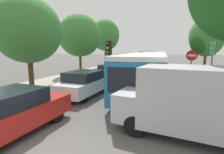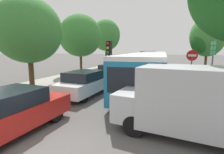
{
  "view_description": "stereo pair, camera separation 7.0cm",
  "coord_description": "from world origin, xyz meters",
  "px_view_note": "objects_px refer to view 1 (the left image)",
  "views": [
    {
      "loc": [
        3.69,
        -3.32,
        2.86
      ],
      "look_at": [
        0.2,
        6.54,
        1.2
      ],
      "focal_mm": 28.0,
      "sensor_mm": 36.0,
      "label": 1
    },
    {
      "loc": [
        3.75,
        -3.3,
        2.86
      ],
      "look_at": [
        0.2,
        6.54,
        1.2
      ],
      "focal_mm": 28.0,
      "sensor_mm": 36.0,
      "label": 2
    }
  ],
  "objects_px": {
    "traffic_light": "(109,55)",
    "white_van": "(199,100)",
    "tree_left_far": "(80,37)",
    "tree_right_mid": "(206,37)",
    "city_bus_rear": "(148,56)",
    "queued_car_blue": "(125,67)",
    "queued_car_white": "(84,83)",
    "articulated_bus": "(149,65)",
    "no_entry_sign": "(191,64)",
    "queued_car_green": "(135,64)",
    "queued_car_tan": "(112,73)",
    "tree_left_mid": "(28,31)",
    "queued_car_red": "(9,112)",
    "direction_sign_post": "(213,53)",
    "tree_left_distant": "(105,36)"
  },
  "relations": [
    {
      "from": "traffic_light",
      "to": "no_entry_sign",
      "type": "relative_size",
      "value": 1.21
    },
    {
      "from": "city_bus_rear",
      "to": "queued_car_blue",
      "type": "height_order",
      "value": "city_bus_rear"
    },
    {
      "from": "queued_car_red",
      "to": "tree_left_far",
      "type": "height_order",
      "value": "tree_left_far"
    },
    {
      "from": "white_van",
      "to": "no_entry_sign",
      "type": "bearing_deg",
      "value": -86.0
    },
    {
      "from": "queued_car_red",
      "to": "direction_sign_post",
      "type": "relative_size",
      "value": 1.23
    },
    {
      "from": "city_bus_rear",
      "to": "queued_car_green",
      "type": "bearing_deg",
      "value": 175.09
    },
    {
      "from": "articulated_bus",
      "to": "queued_car_green",
      "type": "distance_m",
      "value": 10.89
    },
    {
      "from": "tree_right_mid",
      "to": "city_bus_rear",
      "type": "bearing_deg",
      "value": 115.09
    },
    {
      "from": "queued_car_green",
      "to": "tree_left_far",
      "type": "distance_m",
      "value": 10.47
    },
    {
      "from": "queued_car_white",
      "to": "queued_car_blue",
      "type": "distance_m",
      "value": 10.49
    },
    {
      "from": "queued_car_white",
      "to": "articulated_bus",
      "type": "bearing_deg",
      "value": -25.49
    },
    {
      "from": "queued_car_white",
      "to": "traffic_light",
      "type": "height_order",
      "value": "traffic_light"
    },
    {
      "from": "queued_car_red",
      "to": "tree_left_distant",
      "type": "distance_m",
      "value": 21.98
    },
    {
      "from": "traffic_light",
      "to": "tree_left_far",
      "type": "bearing_deg",
      "value": -121.93
    },
    {
      "from": "queued_car_white",
      "to": "white_van",
      "type": "relative_size",
      "value": 0.87
    },
    {
      "from": "articulated_bus",
      "to": "queued_car_white",
      "type": "height_order",
      "value": "articulated_bus"
    },
    {
      "from": "white_van",
      "to": "tree_right_mid",
      "type": "relative_size",
      "value": 0.82
    },
    {
      "from": "queued_car_blue",
      "to": "traffic_light",
      "type": "xyz_separation_m",
      "value": [
        1.4,
        -9.15,
        1.77
      ]
    },
    {
      "from": "queued_car_green",
      "to": "queued_car_white",
      "type": "bearing_deg",
      "value": -176.42
    },
    {
      "from": "queued_car_red",
      "to": "tree_left_distant",
      "type": "height_order",
      "value": "tree_left_distant"
    },
    {
      "from": "city_bus_rear",
      "to": "traffic_light",
      "type": "height_order",
      "value": "traffic_light"
    },
    {
      "from": "traffic_light",
      "to": "queued_car_tan",
      "type": "bearing_deg",
      "value": -148.41
    },
    {
      "from": "queued_car_tan",
      "to": "queued_car_blue",
      "type": "xyz_separation_m",
      "value": [
        -0.23,
        5.19,
        -0.04
      ]
    },
    {
      "from": "queued_car_white",
      "to": "tree_left_far",
      "type": "bearing_deg",
      "value": 33.93
    },
    {
      "from": "city_bus_rear",
      "to": "queued_car_blue",
      "type": "distance_m",
      "value": 18.58
    },
    {
      "from": "direction_sign_post",
      "to": "tree_left_far",
      "type": "height_order",
      "value": "tree_left_far"
    },
    {
      "from": "city_bus_rear",
      "to": "white_van",
      "type": "distance_m",
      "value": 33.12
    },
    {
      "from": "queued_car_tan",
      "to": "articulated_bus",
      "type": "bearing_deg",
      "value": -75.62
    },
    {
      "from": "direction_sign_post",
      "to": "tree_left_far",
      "type": "xyz_separation_m",
      "value": [
        -12.22,
        2.51,
        1.62
      ]
    },
    {
      "from": "queued_car_green",
      "to": "traffic_light",
      "type": "xyz_separation_m",
      "value": [
        1.39,
        -14.93,
        1.75
      ]
    },
    {
      "from": "queued_car_tan",
      "to": "tree_left_mid",
      "type": "relative_size",
      "value": 0.71
    },
    {
      "from": "white_van",
      "to": "traffic_light",
      "type": "relative_size",
      "value": 1.52
    },
    {
      "from": "articulated_bus",
      "to": "traffic_light",
      "type": "height_order",
      "value": "traffic_light"
    },
    {
      "from": "queued_car_green",
      "to": "white_van",
      "type": "xyz_separation_m",
      "value": [
        6.29,
        -19.76,
        0.49
      ]
    },
    {
      "from": "white_van",
      "to": "tree_right_mid",
      "type": "xyz_separation_m",
      "value": [
        2.18,
        14.75,
        2.85
      ]
    },
    {
      "from": "no_entry_sign",
      "to": "city_bus_rear",
      "type": "bearing_deg",
      "value": -166.16
    },
    {
      "from": "articulated_bus",
      "to": "queued_car_tan",
      "type": "relative_size",
      "value": 3.87
    },
    {
      "from": "queued_car_white",
      "to": "white_van",
      "type": "height_order",
      "value": "white_van"
    },
    {
      "from": "queued_car_white",
      "to": "tree_left_distant",
      "type": "relative_size",
      "value": 0.61
    },
    {
      "from": "queued_car_tan",
      "to": "queued_car_blue",
      "type": "distance_m",
      "value": 5.19
    },
    {
      "from": "white_van",
      "to": "articulated_bus",
      "type": "bearing_deg",
      "value": -67.09
    },
    {
      "from": "queued_car_white",
      "to": "direction_sign_post",
      "type": "bearing_deg",
      "value": -55.75
    },
    {
      "from": "tree_left_mid",
      "to": "queued_car_red",
      "type": "bearing_deg",
      "value": -51.95
    },
    {
      "from": "traffic_light",
      "to": "white_van",
      "type": "bearing_deg",
      "value": 60.49
    },
    {
      "from": "no_entry_sign",
      "to": "tree_left_far",
      "type": "xyz_separation_m",
      "value": [
        -10.72,
        4.24,
        2.31
      ]
    },
    {
      "from": "queued_car_red",
      "to": "queued_car_tan",
      "type": "xyz_separation_m",
      "value": [
        -0.11,
        10.71,
        0.01
      ]
    },
    {
      "from": "queued_car_green",
      "to": "tree_left_distant",
      "type": "height_order",
      "value": "tree_left_distant"
    },
    {
      "from": "queued_car_red",
      "to": "queued_car_white",
      "type": "height_order",
      "value": "queued_car_white"
    },
    {
      "from": "tree_left_distant",
      "to": "tree_left_mid",
      "type": "bearing_deg",
      "value": -87.36
    },
    {
      "from": "queued_car_tan",
      "to": "traffic_light",
      "type": "xyz_separation_m",
      "value": [
        1.17,
        -3.96,
        1.72
      ]
    }
  ]
}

